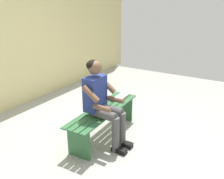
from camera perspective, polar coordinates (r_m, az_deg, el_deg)
name	(u,v)px	position (r m, az deg, el deg)	size (l,w,h in m)	color
bench_near	(104,116)	(3.87, -1.90, -6.10)	(1.58, 0.46, 0.46)	#2D6038
person_seated	(102,100)	(3.53, -2.28, -2.45)	(0.50, 0.69, 1.26)	navy
apple	(112,99)	(4.10, 0.00, -2.20)	(0.07, 0.07, 0.07)	red
book_open	(121,97)	(4.26, 2.00, -1.69)	(0.42, 0.18, 0.02)	white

